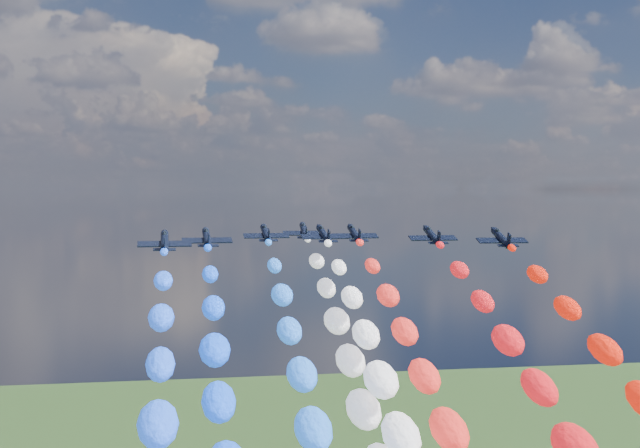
{
  "coord_description": "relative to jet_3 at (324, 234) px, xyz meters",
  "views": [
    {
      "loc": [
        -22.54,
        -131.84,
        119.32
      ],
      "look_at": [
        0.0,
        4.0,
        113.65
      ],
      "focal_mm": 47.34,
      "sensor_mm": 36.0,
      "label": 1
    }
  ],
  "objects": [
    {
      "name": "jet_3",
      "position": [
        0.0,
        0.0,
        0.0
      ],
      "size": [
        8.45,
        11.19,
        5.17
      ],
      "primitive_type": null,
      "rotation": [
        0.28,
        0.0,
        0.06
      ],
      "color": "black"
    },
    {
      "name": "jet_1",
      "position": [
        -20.03,
        -7.66,
        0.0
      ],
      "size": [
        8.14,
        10.97,
        5.17
      ],
      "primitive_type": null,
      "rotation": [
        0.28,
        0.0,
        0.03
      ],
      "color": "black"
    },
    {
      "name": "jet_5",
      "position": [
        5.63,
        1.18,
        0.0
      ],
      "size": [
        8.05,
        10.9,
        5.17
      ],
      "primitive_type": null,
      "rotation": [
        0.28,
        0.0,
        0.02
      ],
      "color": "black"
    },
    {
      "name": "jet_2",
      "position": [
        -9.48,
        4.2,
        0.0
      ],
      "size": [
        8.15,
        10.97,
        5.17
      ],
      "primitive_type": null,
      "rotation": [
        0.28,
        0.0,
        0.03
      ],
      "color": "black"
    },
    {
      "name": "jet_0",
      "position": [
        -26.46,
        -15.11,
        0.0
      ],
      "size": [
        8.0,
        10.87,
        5.17
      ],
      "primitive_type": null,
      "rotation": [
        0.28,
        0.0,
        0.01
      ],
      "color": "black"
    },
    {
      "name": "jet_6",
      "position": [
        17.02,
        -7.13,
        0.0
      ],
      "size": [
        7.89,
        10.79,
        5.17
      ],
      "primitive_type": null,
      "rotation": [
        0.28,
        0.0,
        -0.0
      ],
      "color": "black"
    },
    {
      "name": "jet_7",
      "position": [
        25.81,
        -15.29,
        0.0
      ],
      "size": [
        8.45,
        11.19,
        5.17
      ],
      "primitive_type": null,
      "rotation": [
        0.28,
        0.0,
        -0.06
      ],
      "color": "black"
    },
    {
      "name": "jet_4",
      "position": [
        -1.63,
        11.75,
        0.0
      ],
      "size": [
        8.34,
        11.11,
        5.17
      ],
      "primitive_type": null,
      "rotation": [
        0.28,
        0.0,
        -0.05
      ],
      "color": "black"
    }
  ]
}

